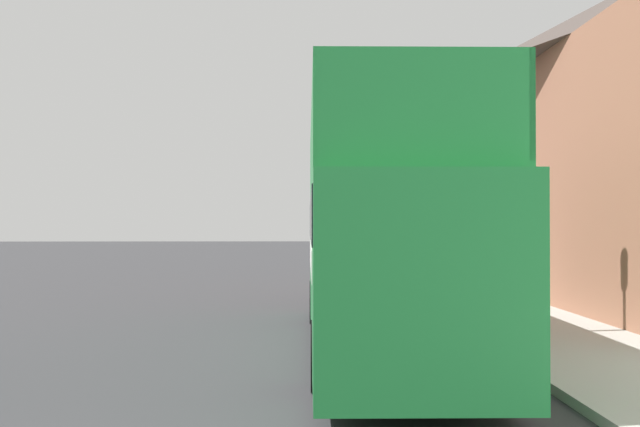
# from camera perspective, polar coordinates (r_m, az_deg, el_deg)

# --- Properties ---
(ground_plane) EXTENTS (144.00, 144.00, 0.00)m
(ground_plane) POSITION_cam_1_polar(r_m,az_deg,el_deg) (23.81, -7.71, -6.21)
(ground_plane) COLOR #333335
(sidewalk) EXTENTS (3.14, 108.00, 0.14)m
(sidewalk) POSITION_cam_1_polar(r_m,az_deg,el_deg) (21.26, 11.83, -6.67)
(sidewalk) COLOR #ADAAA3
(sidewalk) RESTS_ON ground_plane
(brick_terrace_rear) EXTENTS (6.00, 17.29, 9.05)m
(brick_terrace_rear) POSITION_cam_1_polar(r_m,az_deg,el_deg) (23.25, 22.54, 4.88)
(brick_terrace_rear) COLOR #9E664C
(brick_terrace_rear) RESTS_ON ground_plane
(tour_bus) EXTENTS (2.59, 11.48, 4.19)m
(tour_bus) POSITION_cam_1_polar(r_m,az_deg,el_deg) (13.59, 4.45, -2.50)
(tour_bus) COLOR #1E7A38
(tour_bus) RESTS_ON ground_plane
(parked_car_ahead_of_bus) EXTENTS (1.79, 4.52, 1.31)m
(parked_car_ahead_of_bus) POSITION_cam_1_polar(r_m,az_deg,el_deg) (22.56, 4.10, -4.92)
(parked_car_ahead_of_bus) COLOR maroon
(parked_car_ahead_of_bus) RESTS_ON ground_plane
(lamp_post_second) EXTENTS (0.35, 0.35, 5.01)m
(lamp_post_second) POSITION_cam_1_polar(r_m,az_deg,el_deg) (14.87, 13.61, 4.31)
(lamp_post_second) COLOR black
(lamp_post_second) RESTS_ON sidewalk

